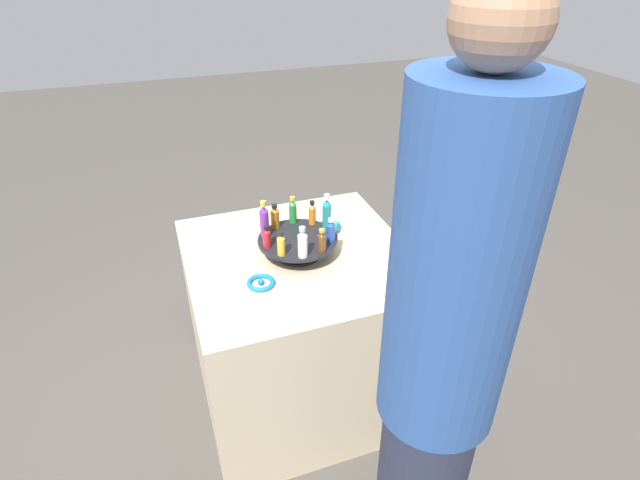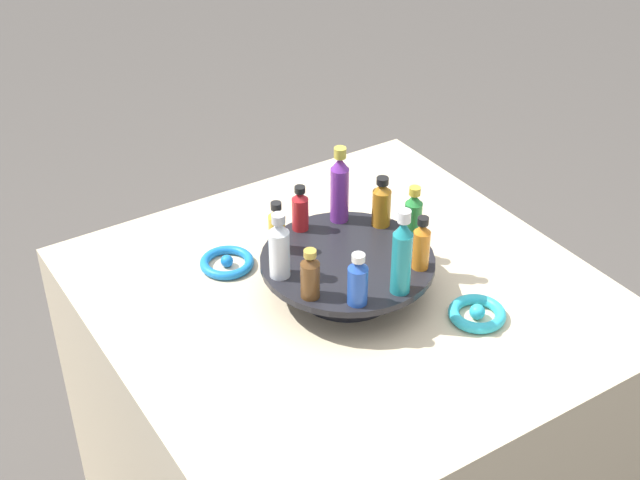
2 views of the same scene
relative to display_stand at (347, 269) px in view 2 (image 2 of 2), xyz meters
The scene contains 14 objects.
party_table 0.41m from the display_stand, ahead, with size 0.84×0.84×0.72m.
display_stand is the anchor object (origin of this frame).
bottle_clear 0.15m from the display_stand, 98.87° to the right, with size 0.03×0.03×0.12m.
bottle_brown 0.14m from the display_stand, 62.87° to the right, with size 0.03×0.03×0.09m.
bottle_blue 0.14m from the display_stand, 26.87° to the right, with size 0.03×0.03×0.09m.
bottle_teal 0.15m from the display_stand, ahead, with size 0.03×0.03×0.15m.
bottle_orange 0.14m from the display_stand, 45.13° to the left, with size 0.03×0.03×0.10m.
bottle_green 0.14m from the display_stand, 81.13° to the left, with size 0.03×0.03×0.11m.
bottle_amber 0.14m from the display_stand, 117.13° to the left, with size 0.03×0.03×0.10m.
bottle_purple 0.15m from the display_stand, 153.13° to the left, with size 0.03×0.03×0.15m.
bottle_red 0.14m from the display_stand, behind, with size 0.03×0.03×0.09m.
bottle_gold 0.14m from the display_stand, 134.87° to the right, with size 0.03×0.03×0.09m.
ribbon_bow_teal 0.23m from the display_stand, 38.35° to the left, with size 0.10×0.10×0.03m.
ribbon_bow_blue 0.23m from the display_stand, 141.65° to the right, with size 0.10×0.10×0.02m.
Camera 2 is at (1.02, -0.71, 1.66)m, focal length 50.00 mm.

